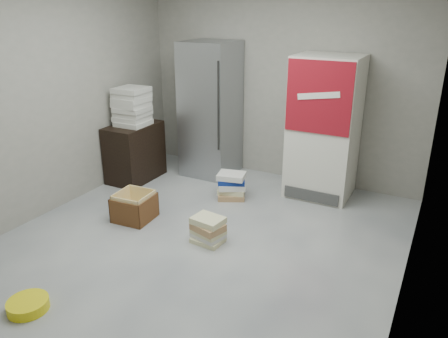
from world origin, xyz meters
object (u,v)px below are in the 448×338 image
coke_cooler (324,128)px  wood_shelf (135,152)px  steel_fridge (211,110)px  phonebook_stack_main (232,186)px  cardboard_box (135,208)px

coke_cooler → wood_shelf: 2.63m
steel_fridge → phonebook_stack_main: bearing=-44.8°
steel_fridge → cardboard_box: 1.93m
steel_fridge → coke_cooler: bearing=-0.2°
phonebook_stack_main → cardboard_box: bearing=-145.2°
phonebook_stack_main → cardboard_box: (-0.73, -1.06, -0.03)m
coke_cooler → cardboard_box: coke_cooler is taller
phonebook_stack_main → cardboard_box: phonebook_stack_main is taller
steel_fridge → coke_cooler: steel_fridge is taller
coke_cooler → wood_shelf: size_ratio=2.25×
wood_shelf → steel_fridge: bearing=41.3°
steel_fridge → coke_cooler: 1.65m
wood_shelf → cardboard_box: (0.79, -1.01, -0.26)m
steel_fridge → phonebook_stack_main: (0.69, -0.68, -0.78)m
phonebook_stack_main → wood_shelf: bearing=161.2°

